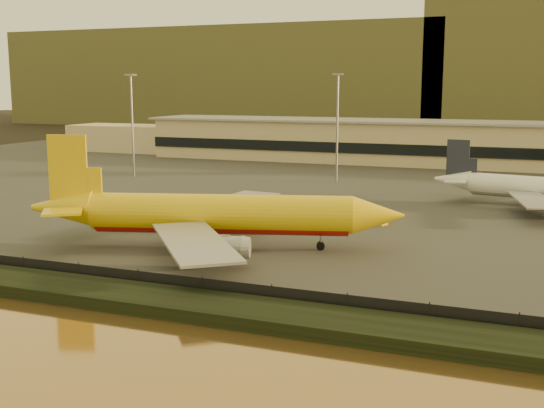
# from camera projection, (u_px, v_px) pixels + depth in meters

# --- Properties ---
(ground) EXTENTS (900.00, 900.00, 0.00)m
(ground) POSITION_uv_depth(u_px,v_px,m) (236.00, 268.00, 85.85)
(ground) COLOR black
(ground) RESTS_ON ground
(embankment) EXTENTS (320.00, 7.00, 1.40)m
(embankment) POSITION_uv_depth(u_px,v_px,m) (167.00, 302.00, 70.14)
(embankment) COLOR black
(embankment) RESTS_ON ground
(tarmac) EXTENTS (320.00, 220.00, 0.20)m
(tarmac) POSITION_uv_depth(u_px,v_px,m) (391.00, 176.00, 172.95)
(tarmac) COLOR #2D2D2D
(tarmac) RESTS_ON ground
(perimeter_fence) EXTENTS (300.00, 0.05, 2.20)m
(perimeter_fence) POSITION_uv_depth(u_px,v_px,m) (186.00, 286.00, 73.71)
(perimeter_fence) COLOR black
(perimeter_fence) RESTS_ON tarmac
(terminal_building) EXTENTS (202.00, 25.00, 12.60)m
(terminal_building) POSITION_uv_depth(u_px,v_px,m) (364.00, 141.00, 205.15)
(terminal_building) COLOR tan
(terminal_building) RESTS_ON tarmac
(apron_light_masts) EXTENTS (152.20, 12.20, 25.40)m
(apron_light_masts) POSITION_uv_depth(u_px,v_px,m) (443.00, 119.00, 146.54)
(apron_light_masts) COLOR slate
(apron_light_masts) RESTS_ON tarmac
(distant_hills) EXTENTS (470.00, 160.00, 70.00)m
(distant_hills) POSITION_uv_depth(u_px,v_px,m) (443.00, 71.00, 399.74)
(distant_hills) COLOR brown
(distant_hills) RESTS_ON ground
(dhl_cargo_jet) EXTENTS (51.94, 49.66, 15.78)m
(dhl_cargo_jet) POSITION_uv_depth(u_px,v_px,m) (214.00, 215.00, 95.15)
(dhl_cargo_jet) COLOR #DCB60B
(dhl_cargo_jet) RESTS_ON tarmac
(gse_vehicle_yellow) EXTENTS (4.45, 3.17, 1.83)m
(gse_vehicle_yellow) POSITION_uv_depth(u_px,v_px,m) (375.00, 219.00, 112.23)
(gse_vehicle_yellow) COLOR #DCB60B
(gse_vehicle_yellow) RESTS_ON tarmac
(gse_vehicle_white) EXTENTS (3.66, 1.66, 1.65)m
(gse_vehicle_white) POSITION_uv_depth(u_px,v_px,m) (234.00, 211.00, 119.98)
(gse_vehicle_white) COLOR silver
(gse_vehicle_white) RESTS_ON tarmac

